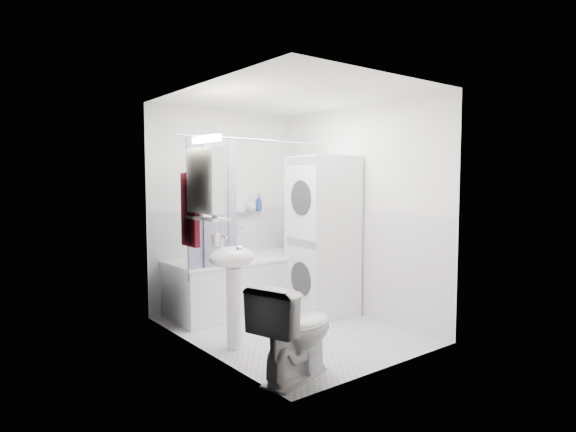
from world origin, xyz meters
TOP-DOWN VIEW (x-y plane):
  - floor at (0.00, 0.00)m, footprint 2.60×2.60m
  - room_walls at (0.00, 0.00)m, footprint 2.60×2.60m
  - wainscot at (0.00, 0.29)m, footprint 1.98×2.58m
  - door at (-0.95, -0.55)m, footprint 0.05×2.00m
  - bathtub at (-0.03, 0.92)m, footprint 1.69×0.80m
  - tub_spout at (0.17, 1.25)m, footprint 0.04×0.12m
  - curtain_rod at (-0.03, 0.58)m, footprint 1.87×0.02m
  - shower_curtain at (-0.58, 0.58)m, footprint 0.55×0.02m
  - sink at (-0.75, -0.11)m, footprint 0.44×0.37m
  - medicine_cabinet at (-0.90, 0.10)m, footprint 0.13×0.50m
  - shelf at (-0.89, 0.10)m, footprint 0.18×0.54m
  - shower_caddy at (0.22, 1.24)m, footprint 0.22×0.06m
  - towel at (-0.94, 0.35)m, footprint 0.07×0.30m
  - washer_dryer at (0.68, 0.25)m, footprint 0.71×0.71m
  - toilet at (-0.72, -0.99)m, footprint 0.86×0.63m
  - soap_pump at (-0.71, 0.25)m, footprint 0.08×0.17m
  - shelf_bottle at (-0.89, -0.05)m, footprint 0.07×0.18m
  - shelf_cup at (-0.89, 0.22)m, footprint 0.10×0.09m
  - shampoo_a at (0.35, 1.24)m, footprint 0.13×0.17m
  - shampoo_b at (0.47, 1.24)m, footprint 0.08×0.21m

SIDE VIEW (x-z plane):
  - floor at x=0.00m, z-range 0.00..0.00m
  - bathtub at x=-0.03m, z-range 0.03..0.67m
  - toilet at x=-0.72m, z-range 0.00..0.75m
  - wainscot at x=0.00m, z-range -0.69..1.89m
  - sink at x=-0.75m, z-range 0.18..1.22m
  - washer_dryer at x=0.68m, z-range 0.00..1.83m
  - soap_pump at x=-0.71m, z-range 0.91..0.99m
  - tub_spout at x=0.17m, z-range 0.94..0.98m
  - door at x=-0.95m, z-range 0.00..2.00m
  - shower_caddy at x=0.22m, z-range 1.14..1.16m
  - shelf at x=-0.89m, z-range 1.19..1.21m
  - shampoo_b at x=0.47m, z-range 1.16..1.24m
  - shampoo_a at x=0.35m, z-range 1.16..1.29m
  - shelf_bottle at x=-0.89m, z-range 1.21..1.28m
  - shower_curtain at x=-0.58m, z-range 0.52..1.98m
  - shelf_cup at x=-0.89m, z-range 1.21..1.31m
  - towel at x=-0.94m, z-range 0.92..1.65m
  - room_walls at x=0.00m, z-range 0.19..2.79m
  - medicine_cabinet at x=-0.90m, z-range 1.21..1.92m
  - curtain_rod at x=-0.03m, z-range 1.99..2.01m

